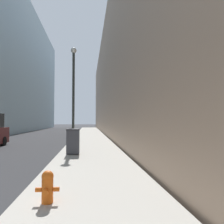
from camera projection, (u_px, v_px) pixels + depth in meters
The scene contains 5 objects.
sidewalk_right at pixel (90, 138), 21.30m from camera, with size 3.29×60.00×0.13m.
building_right_stone at pixel (146, 82), 30.35m from camera, with size 12.00×60.00×14.27m.
fire_hydrant at pixel (47, 186), 4.33m from camera, with size 0.46×0.35×0.64m.
trash_bin at pixel (73, 141), 10.61m from camera, with size 0.62×0.64×1.23m.
lamppost at pixel (73, 93), 13.73m from camera, with size 0.36×0.36×6.26m.
Camera 1 is at (4.86, -3.49, 1.77)m, focal length 35.00 mm.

